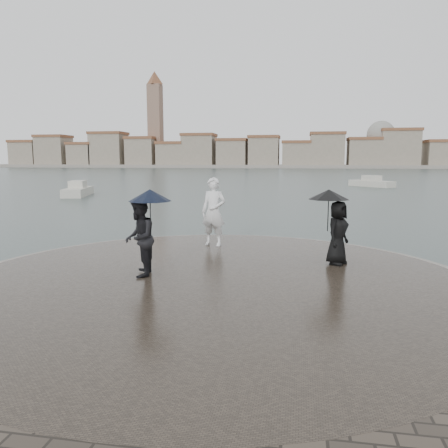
# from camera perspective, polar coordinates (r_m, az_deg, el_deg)

# --- Properties ---
(ground) EXTENTS (400.00, 400.00, 0.00)m
(ground) POSITION_cam_1_polar(r_m,az_deg,el_deg) (7.03, -7.12, -17.58)
(ground) COLOR #2B3835
(ground) RESTS_ON ground
(kerb_ring) EXTENTS (12.50, 12.50, 0.32)m
(kerb_ring) POSITION_cam_1_polar(r_m,az_deg,el_deg) (10.15, -1.28, -8.29)
(kerb_ring) COLOR gray
(kerb_ring) RESTS_ON ground
(quay_tip) EXTENTS (11.90, 11.90, 0.36)m
(quay_tip) POSITION_cam_1_polar(r_m,az_deg,el_deg) (10.14, -1.28, -8.17)
(quay_tip) COLOR #2D261E
(quay_tip) RESTS_ON ground
(statue) EXTENTS (0.87, 0.65, 2.16)m
(statue) POSITION_cam_1_polar(r_m,az_deg,el_deg) (13.82, -1.37, 1.62)
(statue) COLOR white
(statue) RESTS_ON quay_tip
(visitor_left) EXTENTS (1.19, 1.11, 2.04)m
(visitor_left) POSITION_cam_1_polar(r_m,az_deg,el_deg) (10.32, -10.74, -0.68)
(visitor_left) COLOR black
(visitor_left) RESTS_ON quay_tip
(visitor_right) EXTENTS (1.21, 1.12, 1.95)m
(visitor_right) POSITION_cam_1_polar(r_m,az_deg,el_deg) (11.70, 14.29, 0.34)
(visitor_right) COLOR black
(visitor_right) RESTS_ON quay_tip
(far_skyline) EXTENTS (260.00, 20.00, 37.00)m
(far_skyline) POSITION_cam_1_polar(r_m,az_deg,el_deg) (166.96, 7.25, 9.20)
(far_skyline) COLOR gray
(far_skyline) RESTS_ON ground
(boats) EXTENTS (43.67, 23.27, 1.50)m
(boats) POSITION_cam_1_polar(r_m,az_deg,el_deg) (44.81, 14.10, 4.69)
(boats) COLOR beige
(boats) RESTS_ON ground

